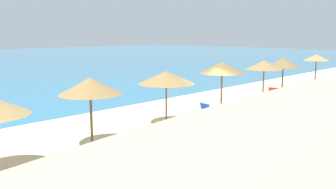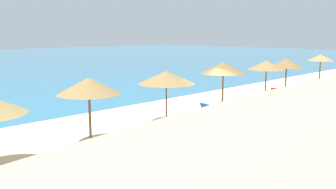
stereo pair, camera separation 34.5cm
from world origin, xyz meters
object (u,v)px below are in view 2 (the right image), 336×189
(beach_umbrella_4, at_px, (223,68))
(lounge_chair_0, at_px, (199,118))
(beach_umbrella_6, at_px, (287,63))
(beach_umbrella_5, at_px, (266,65))
(beach_umbrella_3, at_px, (166,78))
(beach_umbrella_2, at_px, (89,86))
(beach_ball, at_px, (213,121))
(beach_umbrella_7, at_px, (321,58))
(lounge_chair_1, at_px, (275,98))

(beach_umbrella_4, xyz_separation_m, lounge_chair_0, (-3.05, -0.94, -2.03))
(beach_umbrella_4, distance_m, beach_umbrella_6, 7.90)
(beach_umbrella_5, distance_m, beach_umbrella_6, 3.74)
(beach_umbrella_3, bearing_deg, beach_umbrella_5, -3.76)
(beach_umbrella_3, xyz_separation_m, beach_umbrella_6, (11.70, 0.07, -0.00))
(beach_umbrella_2, bearing_deg, beach_umbrella_3, 3.67)
(beach_umbrella_4, height_order, beach_ball, beach_umbrella_4)
(beach_umbrella_7, height_order, lounge_chair_1, beach_umbrella_7)
(beach_umbrella_4, distance_m, beach_ball, 3.31)
(beach_umbrella_3, height_order, beach_umbrella_5, beach_umbrella_5)
(beach_umbrella_3, bearing_deg, beach_ball, -40.79)
(beach_umbrella_6, bearing_deg, lounge_chair_0, -172.58)
(beach_umbrella_6, height_order, beach_umbrella_7, beach_umbrella_7)
(beach_umbrella_2, xyz_separation_m, beach_umbrella_4, (8.19, -0.13, 0.13))
(beach_umbrella_2, relative_size, lounge_chair_0, 1.71)
(beach_umbrella_6, relative_size, beach_ball, 8.35)
(beach_umbrella_2, xyz_separation_m, beach_umbrella_6, (16.07, 0.35, -0.09))
(beach_umbrella_7, xyz_separation_m, beach_ball, (-13.98, -0.85, -2.27))
(lounge_chair_0, bearing_deg, beach_umbrella_2, 90.03)
(beach_umbrella_5, relative_size, lounge_chair_1, 1.78)
(beach_umbrella_3, height_order, lounge_chair_1, beach_umbrella_3)
(beach_umbrella_2, relative_size, beach_umbrella_4, 0.96)
(beach_umbrella_4, xyz_separation_m, beach_umbrella_6, (7.88, 0.48, -0.22))
(beach_umbrella_7, bearing_deg, beach_umbrella_4, 179.10)
(beach_umbrella_6, bearing_deg, beach_umbrella_2, -178.76)
(beach_umbrella_3, relative_size, lounge_chair_0, 1.69)
(beach_umbrella_6, xyz_separation_m, lounge_chair_1, (-3.90, -1.39, -1.79))
(beach_umbrella_4, height_order, beach_umbrella_7, beach_umbrella_4)
(beach_umbrella_2, distance_m, lounge_chair_0, 5.59)
(beach_umbrella_5, xyz_separation_m, beach_ball, (-6.33, -0.92, -2.20))
(lounge_chair_0, bearing_deg, beach_umbrella_5, -71.65)
(beach_umbrella_5, bearing_deg, beach_umbrella_3, 176.24)
(beach_umbrella_7, bearing_deg, beach_umbrella_2, 179.09)
(beach_umbrella_4, bearing_deg, beach_umbrella_6, 3.50)
(beach_umbrella_4, bearing_deg, beach_ball, -154.23)
(beach_umbrella_7, height_order, beach_ball, beach_umbrella_7)
(beach_umbrella_2, distance_m, beach_umbrella_5, 12.39)
(beach_umbrella_4, bearing_deg, lounge_chair_0, -162.84)
(beach_umbrella_2, distance_m, beach_umbrella_4, 8.19)
(beach_umbrella_2, xyz_separation_m, lounge_chair_1, (12.17, -1.04, -1.87))
(beach_umbrella_3, xyz_separation_m, beach_umbrella_7, (15.66, -0.60, 0.18))
(beach_umbrella_2, relative_size, beach_umbrella_5, 1.01)
(beach_umbrella_3, relative_size, beach_umbrella_5, 1.00)
(beach_umbrella_7, distance_m, beach_ball, 14.19)
(beach_umbrella_3, bearing_deg, lounge_chair_1, -9.63)
(lounge_chair_0, bearing_deg, beach_umbrella_4, -61.02)
(beach_umbrella_3, bearing_deg, beach_umbrella_4, -6.20)
(beach_umbrella_6, xyz_separation_m, beach_umbrella_7, (3.96, -0.67, 0.19))
(lounge_chair_1, bearing_deg, beach_umbrella_7, -105.99)
(beach_umbrella_3, distance_m, beach_umbrella_6, 11.70)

